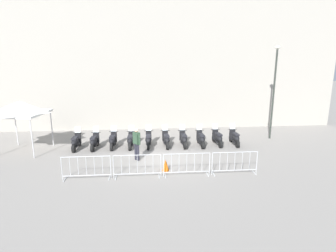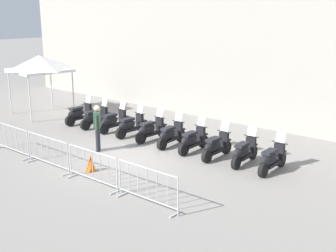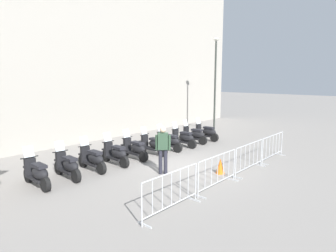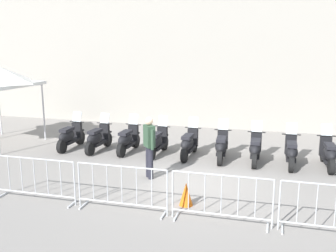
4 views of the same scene
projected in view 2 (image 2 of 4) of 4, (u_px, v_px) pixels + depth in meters
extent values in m
plane|color=gray|center=(122.00, 157.00, 15.57)|extent=(120.00, 120.00, 0.00)
cube|color=#9E998E|center=(242.00, 1.00, 19.95)|extent=(28.06, 6.39, 10.79)
cylinder|color=black|center=(92.00, 116.00, 20.41)|extent=(0.19, 0.49, 0.48)
cylinder|color=black|center=(70.00, 121.00, 19.52)|extent=(0.19, 0.49, 0.48)
cube|color=black|center=(81.00, 118.00, 19.96)|extent=(0.38, 0.89, 0.10)
ellipsoid|color=black|center=(76.00, 113.00, 19.69)|extent=(0.45, 0.88, 0.40)
cube|color=black|center=(76.00, 109.00, 19.65)|extent=(0.35, 0.63, 0.10)
cube|color=black|center=(88.00, 110.00, 20.20)|extent=(0.35, 0.18, 0.60)
cylinder|color=black|center=(88.00, 103.00, 20.11)|extent=(0.56, 0.10, 0.04)
cube|color=silver|center=(89.00, 99.00, 20.10)|extent=(0.33, 0.18, 0.35)
cube|color=black|center=(92.00, 110.00, 20.34)|extent=(0.24, 0.34, 0.06)
cylinder|color=black|center=(108.00, 120.00, 19.75)|extent=(0.18, 0.49, 0.48)
cylinder|color=black|center=(85.00, 125.00, 18.89)|extent=(0.18, 0.49, 0.48)
cube|color=black|center=(97.00, 121.00, 19.31)|extent=(0.35, 0.89, 0.10)
ellipsoid|color=black|center=(91.00, 117.00, 19.05)|extent=(0.42, 0.87, 0.40)
cube|color=black|center=(92.00, 112.00, 19.01)|extent=(0.33, 0.62, 0.10)
cube|color=black|center=(104.00, 114.00, 19.54)|extent=(0.35, 0.17, 0.60)
cylinder|color=black|center=(104.00, 106.00, 19.45)|extent=(0.56, 0.08, 0.04)
cube|color=silver|center=(105.00, 102.00, 19.44)|extent=(0.33, 0.16, 0.35)
cube|color=black|center=(108.00, 114.00, 19.68)|extent=(0.22, 0.33, 0.06)
cylinder|color=black|center=(126.00, 123.00, 19.18)|extent=(0.19, 0.49, 0.48)
cylinder|color=black|center=(104.00, 129.00, 18.30)|extent=(0.19, 0.49, 0.48)
cube|color=black|center=(115.00, 125.00, 18.73)|extent=(0.36, 0.89, 0.10)
ellipsoid|color=black|center=(110.00, 121.00, 18.46)|extent=(0.44, 0.87, 0.40)
cube|color=black|center=(110.00, 115.00, 18.43)|extent=(0.34, 0.62, 0.10)
cube|color=black|center=(122.00, 117.00, 18.97)|extent=(0.35, 0.17, 0.60)
cylinder|color=black|center=(122.00, 109.00, 18.88)|extent=(0.56, 0.09, 0.04)
cube|color=silver|center=(123.00, 105.00, 18.87)|extent=(0.33, 0.17, 0.35)
cube|color=black|center=(126.00, 117.00, 19.11)|extent=(0.23, 0.34, 0.06)
cylinder|color=black|center=(143.00, 127.00, 18.50)|extent=(0.18, 0.49, 0.48)
cylinder|color=black|center=(121.00, 133.00, 17.63)|extent=(0.18, 0.49, 0.48)
cube|color=black|center=(132.00, 129.00, 18.05)|extent=(0.35, 0.89, 0.10)
ellipsoid|color=black|center=(127.00, 125.00, 17.79)|extent=(0.43, 0.87, 0.40)
cube|color=black|center=(127.00, 120.00, 17.76)|extent=(0.33, 0.62, 0.10)
cube|color=black|center=(140.00, 121.00, 18.29)|extent=(0.35, 0.17, 0.60)
cylinder|color=black|center=(140.00, 113.00, 18.20)|extent=(0.56, 0.08, 0.04)
cube|color=silver|center=(140.00, 109.00, 18.19)|extent=(0.33, 0.17, 0.35)
cube|color=black|center=(143.00, 121.00, 18.43)|extent=(0.23, 0.34, 0.06)
cylinder|color=black|center=(163.00, 131.00, 17.89)|extent=(0.18, 0.49, 0.48)
cylinder|color=black|center=(141.00, 138.00, 17.01)|extent=(0.18, 0.49, 0.48)
cube|color=black|center=(152.00, 134.00, 17.44)|extent=(0.36, 0.89, 0.10)
ellipsoid|color=black|center=(147.00, 129.00, 17.18)|extent=(0.44, 0.87, 0.40)
cube|color=black|center=(147.00, 124.00, 17.14)|extent=(0.34, 0.62, 0.10)
cube|color=black|center=(160.00, 125.00, 17.67)|extent=(0.35, 0.17, 0.60)
cylinder|color=black|center=(159.00, 117.00, 17.59)|extent=(0.56, 0.09, 0.04)
cube|color=silver|center=(160.00, 112.00, 17.57)|extent=(0.33, 0.17, 0.35)
cube|color=black|center=(163.00, 125.00, 17.82)|extent=(0.23, 0.34, 0.06)
cylinder|color=black|center=(181.00, 136.00, 17.24)|extent=(0.23, 0.50, 0.48)
cylinder|color=black|center=(162.00, 144.00, 16.28)|extent=(0.23, 0.50, 0.48)
cube|color=black|center=(172.00, 139.00, 16.75)|extent=(0.45, 0.91, 0.10)
ellipsoid|color=black|center=(167.00, 134.00, 16.47)|extent=(0.52, 0.89, 0.40)
cube|color=black|center=(168.00, 129.00, 16.43)|extent=(0.39, 0.64, 0.10)
cube|color=black|center=(178.00, 130.00, 17.01)|extent=(0.36, 0.20, 0.60)
cylinder|color=black|center=(178.00, 121.00, 16.92)|extent=(0.56, 0.15, 0.04)
cube|color=silver|center=(179.00, 117.00, 16.92)|extent=(0.34, 0.20, 0.35)
cube|color=black|center=(181.00, 129.00, 17.17)|extent=(0.26, 0.35, 0.06)
cylinder|color=black|center=(203.00, 141.00, 16.56)|extent=(0.21, 0.50, 0.48)
cylinder|color=black|center=(183.00, 149.00, 15.63)|extent=(0.21, 0.50, 0.48)
cube|color=black|center=(194.00, 144.00, 16.08)|extent=(0.41, 0.90, 0.10)
ellipsoid|color=black|center=(189.00, 140.00, 15.81)|extent=(0.48, 0.89, 0.40)
cube|color=black|center=(190.00, 134.00, 15.77)|extent=(0.37, 0.64, 0.10)
cube|color=black|center=(201.00, 135.00, 16.34)|extent=(0.36, 0.19, 0.60)
cylinder|color=black|center=(201.00, 126.00, 16.25)|extent=(0.56, 0.12, 0.04)
cube|color=silver|center=(202.00, 121.00, 16.24)|extent=(0.34, 0.19, 0.35)
cube|color=black|center=(203.00, 135.00, 16.48)|extent=(0.25, 0.35, 0.06)
cylinder|color=black|center=(226.00, 147.00, 15.86)|extent=(0.21, 0.50, 0.48)
cylinder|color=black|center=(207.00, 156.00, 14.94)|extent=(0.21, 0.50, 0.48)
cube|color=black|center=(217.00, 150.00, 15.39)|extent=(0.41, 0.90, 0.10)
ellipsoid|color=black|center=(213.00, 146.00, 15.12)|extent=(0.48, 0.88, 0.40)
cube|color=black|center=(213.00, 140.00, 15.08)|extent=(0.37, 0.63, 0.10)
cube|color=black|center=(224.00, 140.00, 15.64)|extent=(0.36, 0.19, 0.60)
cylinder|color=black|center=(224.00, 131.00, 15.55)|extent=(0.56, 0.12, 0.04)
cube|color=silver|center=(225.00, 126.00, 15.54)|extent=(0.34, 0.19, 0.35)
cube|color=black|center=(227.00, 140.00, 15.79)|extent=(0.25, 0.35, 0.06)
cylinder|color=black|center=(253.00, 152.00, 15.30)|extent=(0.23, 0.50, 0.48)
cylinder|color=black|center=(236.00, 162.00, 14.34)|extent=(0.23, 0.50, 0.48)
cube|color=black|center=(245.00, 156.00, 14.81)|extent=(0.45, 0.91, 0.10)
ellipsoid|color=black|center=(241.00, 151.00, 14.53)|extent=(0.52, 0.90, 0.40)
cube|color=black|center=(242.00, 145.00, 14.50)|extent=(0.40, 0.64, 0.10)
cube|color=black|center=(251.00, 145.00, 15.08)|extent=(0.36, 0.21, 0.60)
cylinder|color=black|center=(251.00, 136.00, 14.99)|extent=(0.56, 0.15, 0.04)
cube|color=silver|center=(252.00, 131.00, 14.98)|extent=(0.34, 0.20, 0.35)
cube|color=black|center=(253.00, 145.00, 15.23)|extent=(0.26, 0.35, 0.06)
cylinder|color=black|center=(281.00, 160.00, 14.58)|extent=(0.21, 0.49, 0.48)
cylinder|color=black|center=(263.00, 170.00, 13.67)|extent=(0.21, 0.49, 0.48)
cube|color=black|center=(272.00, 163.00, 14.12)|extent=(0.40, 0.90, 0.10)
ellipsoid|color=black|center=(269.00, 159.00, 13.85)|extent=(0.47, 0.88, 0.40)
cube|color=black|center=(270.00, 152.00, 13.81)|extent=(0.36, 0.63, 0.10)
cube|color=black|center=(279.00, 152.00, 14.37)|extent=(0.36, 0.19, 0.60)
cylinder|color=black|center=(280.00, 143.00, 14.28)|extent=(0.56, 0.11, 0.04)
cube|color=silver|center=(281.00, 137.00, 14.27)|extent=(0.34, 0.18, 0.35)
cube|color=black|center=(282.00, 152.00, 14.51)|extent=(0.24, 0.34, 0.06)
cube|color=#B2B5B7|center=(28.00, 159.00, 15.30)|extent=(0.10, 0.44, 0.04)
cylinder|color=#B2B5B7|center=(28.00, 146.00, 15.12)|extent=(0.04, 0.04, 1.05)
cylinder|color=#B2B5B7|center=(10.00, 126.00, 15.63)|extent=(2.07, 0.34, 0.04)
cylinder|color=#B2B5B7|center=(12.00, 149.00, 15.85)|extent=(2.07, 0.34, 0.04)
cylinder|color=#B2B5B7|center=(1.00, 134.00, 16.17)|extent=(0.02, 0.02, 0.87)
cylinder|color=#B2B5B7|center=(6.00, 136.00, 15.95)|extent=(0.02, 0.02, 0.87)
cylinder|color=#B2B5B7|center=(11.00, 138.00, 15.74)|extent=(0.02, 0.02, 0.87)
cylinder|color=#B2B5B7|center=(17.00, 139.00, 15.53)|extent=(0.02, 0.02, 0.87)
cylinder|color=#B2B5B7|center=(22.00, 141.00, 15.31)|extent=(0.02, 0.02, 0.87)
cube|color=#B2B5B7|center=(33.00, 161.00, 15.13)|extent=(0.10, 0.44, 0.04)
cube|color=#B2B5B7|center=(67.00, 174.00, 13.94)|extent=(0.10, 0.44, 0.04)
cylinder|color=#B2B5B7|center=(30.00, 146.00, 15.04)|extent=(0.04, 0.04, 1.05)
cylinder|color=#B2B5B7|center=(68.00, 159.00, 13.76)|extent=(0.04, 0.04, 1.05)
cylinder|color=#B2B5B7|center=(47.00, 137.00, 14.26)|extent=(2.07, 0.34, 0.04)
cylinder|color=#B2B5B7|center=(49.00, 162.00, 14.49)|extent=(2.07, 0.34, 0.04)
cylinder|color=#B2B5B7|center=(36.00, 146.00, 14.81)|extent=(0.02, 0.02, 0.87)
cylinder|color=#B2B5B7|center=(42.00, 148.00, 14.59)|extent=(0.02, 0.02, 0.87)
cylinder|color=#B2B5B7|center=(48.00, 150.00, 14.38)|extent=(0.02, 0.02, 0.87)
cylinder|color=#B2B5B7|center=(54.00, 152.00, 14.16)|extent=(0.02, 0.02, 0.87)
cylinder|color=#B2B5B7|center=(61.00, 154.00, 13.95)|extent=(0.02, 0.02, 0.87)
cube|color=#B2B5B7|center=(73.00, 176.00, 13.76)|extent=(0.10, 0.44, 0.04)
cube|color=#B2B5B7|center=(116.00, 192.00, 12.58)|extent=(0.10, 0.44, 0.04)
cylinder|color=#B2B5B7|center=(71.00, 160.00, 13.68)|extent=(0.04, 0.04, 1.05)
cylinder|color=#B2B5B7|center=(117.00, 176.00, 12.39)|extent=(0.04, 0.04, 1.05)
cylinder|color=#B2B5B7|center=(92.00, 151.00, 12.90)|extent=(2.07, 0.34, 0.04)
cylinder|color=#B2B5B7|center=(93.00, 179.00, 13.13)|extent=(2.07, 0.34, 0.04)
cylinder|color=#B2B5B7|center=(78.00, 160.00, 13.44)|extent=(0.02, 0.02, 0.87)
cylinder|color=#B2B5B7|center=(85.00, 162.00, 13.23)|extent=(0.02, 0.02, 0.87)
cylinder|color=#B2B5B7|center=(93.00, 165.00, 13.01)|extent=(0.02, 0.02, 0.87)
cylinder|color=#B2B5B7|center=(100.00, 168.00, 12.80)|extent=(0.02, 0.02, 0.87)
cylinder|color=#B2B5B7|center=(109.00, 170.00, 12.58)|extent=(0.02, 0.02, 0.87)
cube|color=#B2B5B7|center=(123.00, 195.00, 12.40)|extent=(0.10, 0.44, 0.04)
cube|color=#B2B5B7|center=(175.00, 215.00, 11.21)|extent=(0.10, 0.44, 0.04)
cylinder|color=#B2B5B7|center=(120.00, 177.00, 12.32)|extent=(0.04, 0.04, 1.05)
cylinder|color=#B2B5B7|center=(178.00, 197.00, 11.03)|extent=(0.04, 0.04, 1.05)
cylinder|color=#B2B5B7|center=(147.00, 168.00, 11.54)|extent=(2.07, 0.34, 0.04)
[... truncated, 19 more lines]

